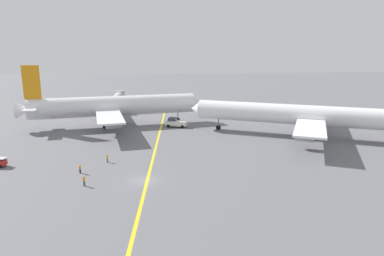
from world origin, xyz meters
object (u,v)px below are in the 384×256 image
ground_crew_wing_walker_right (84,181)px  jet_bridge (118,97)px  airliner_at_gate_left (114,106)px  airliner_being_pushed (303,115)px  ground_crew_marshaller_foreground (80,169)px  pushback_tug (176,123)px  ground_crew_ramp_agent_by_cones (107,158)px

ground_crew_wing_walker_right → jet_bridge: (-1.93, 75.75, 3.73)m
airliner_at_gate_left → jet_bridge: (-1.69, 29.83, -1.17)m
jet_bridge → airliner_at_gate_left: bearing=-86.8°
airliner_being_pushed → jet_bridge: bearing=136.0°
airliner_at_gate_left → ground_crew_wing_walker_right: bearing=-89.7°
airliner_at_gate_left → ground_crew_marshaller_foreground: airliner_at_gate_left is taller
pushback_tug → ground_crew_marshaller_foreground: pushback_tug is taller
airliner_being_pushed → ground_crew_marshaller_foreground: airliner_being_pushed is taller
airliner_being_pushed → jet_bridge: airliner_being_pushed is taller
airliner_at_gate_left → ground_crew_marshaller_foreground: size_ratio=31.57×
pushback_tug → ground_crew_wing_walker_right: pushback_tug is taller
ground_crew_ramp_agent_by_cones → ground_crew_marshaller_foreground: size_ratio=0.95×
pushback_tug → ground_crew_marshaller_foreground: size_ratio=5.40×
ground_crew_wing_walker_right → jet_bridge: size_ratio=0.09×
airliner_at_gate_left → ground_crew_ramp_agent_by_cones: (2.37, -34.30, -4.93)m
pushback_tug → ground_crew_marshaller_foreground: bearing=-118.4°
airliner_at_gate_left → ground_crew_ramp_agent_by_cones: 34.73m
pushback_tug → ground_crew_wing_walker_right: size_ratio=5.50×
airliner_at_gate_left → pushback_tug: bearing=-12.1°
ground_crew_wing_walker_right → ground_crew_marshaller_foreground: ground_crew_marshaller_foreground is taller
airliner_being_pushed → pushback_tug: bearing=154.1°
pushback_tug → ground_crew_ramp_agent_by_cones: size_ratio=5.66×
airliner_at_gate_left → ground_crew_wing_walker_right: airliner_at_gate_left is taller
pushback_tug → ground_crew_wing_walker_right: 45.63m
ground_crew_wing_walker_right → airliner_at_gate_left: bearing=90.3°
airliner_at_gate_left → airliner_being_pushed: 52.28m
airliner_being_pushed → ground_crew_wing_walker_right: (-48.53, -27.08, -4.67)m
airliner_being_pushed → ground_crew_marshaller_foreground: (-50.41, -21.00, -4.65)m
pushback_tug → ground_crew_wing_walker_right: (-17.61, -42.10, -0.43)m
airliner_at_gate_left → ground_crew_wing_walker_right: 46.18m
airliner_being_pushed → pushback_tug: 34.64m
ground_crew_ramp_agent_by_cones → ground_crew_wing_walker_right: (-2.13, -11.62, 0.03)m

